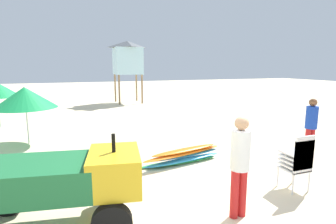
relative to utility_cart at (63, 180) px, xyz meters
name	(u,v)px	position (x,y,z in m)	size (l,w,h in m)	color
ground	(211,211)	(2.43, -0.43, -0.78)	(80.00, 80.00, 0.00)	beige
utility_cart	(63,180)	(0.00, 0.00, 0.00)	(2.72, 1.68, 1.50)	#1E6B38
stacked_plastic_chairs	(299,159)	(4.48, -0.36, -0.09)	(0.48, 0.48, 1.20)	white
surfboard_pile	(183,156)	(2.93, 1.92, -0.59)	(2.45, 0.83, 0.40)	green
lifeguard_near_right	(240,160)	(2.77, -0.74, 0.23)	(0.32, 0.32, 1.76)	red
lifeguard_far_right	(311,123)	(6.56, 1.20, 0.17)	(0.32, 0.32, 1.66)	red
lifeguard_tower	(128,58)	(4.17, 14.21, 2.32)	(1.98, 1.98, 4.22)	olive
beach_umbrella_left	(25,98)	(-1.14, 5.39, 0.76)	(1.97, 1.97, 1.89)	beige
traffic_cone_near	(54,168)	(-0.23, 2.12, -0.56)	(0.32, 0.32, 0.45)	orange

